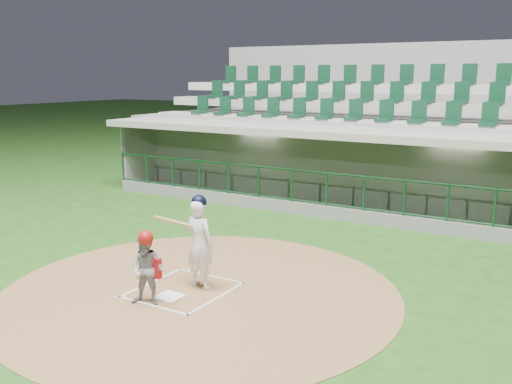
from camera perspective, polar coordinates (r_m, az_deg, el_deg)
ground at (r=10.84m, az=-6.26°, el=-9.27°), size 120.00×120.00×0.00m
dirt_circle at (r=10.51m, az=-5.61°, el=-9.88°), size 7.20×7.20×0.01m
home_plate at (r=10.32m, az=-8.65°, el=-10.29°), size 0.43×0.43×0.02m
batter_box_chalk at (r=10.61m, az=-7.26°, el=-9.66°), size 1.55×1.80×0.01m
dugout_structure at (r=17.18m, az=10.25°, el=1.78°), size 16.40×3.70×3.00m
seating_deck at (r=20.05m, az=12.94°, el=4.40°), size 17.00×6.72×5.15m
batter at (r=10.43m, az=-5.67°, el=-4.95°), size 0.86×0.87×1.74m
catcher at (r=9.88m, az=-10.84°, el=-7.50°), size 0.71×0.63×1.30m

